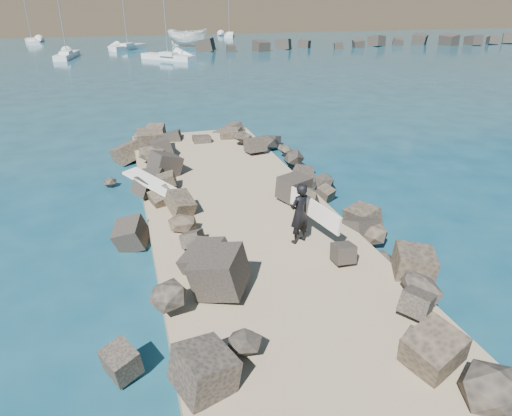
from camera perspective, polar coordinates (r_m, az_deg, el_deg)
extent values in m
plane|color=#0F384C|center=(14.64, -1.12, -3.76)|extent=(800.00, 800.00, 0.00)
cube|color=#8C7759|center=(12.83, 1.28, -6.67)|extent=(6.00, 26.00, 0.60)
cube|color=black|center=(12.70, -12.06, -6.57)|extent=(2.60, 22.00, 1.00)
cube|color=black|center=(14.17, 11.92, -3.09)|extent=(2.60, 22.00, 1.00)
cube|color=black|center=(77.84, 13.88, 19.38)|extent=(52.00, 4.00, 1.20)
cube|color=silver|center=(16.07, -12.31, 2.45)|extent=(2.20, 2.42, 0.09)
imported|color=white|center=(77.19, -8.54, 20.34)|extent=(7.12, 6.81, 2.77)
imported|color=black|center=(12.85, 5.45, -0.69)|extent=(0.76, 0.64, 1.79)
cube|color=white|center=(12.99, 7.31, -0.25)|extent=(0.66, 2.15, 0.70)
cube|color=silver|center=(89.90, -26.20, 18.10)|extent=(3.24, 7.85, 0.80)
cylinder|color=gray|center=(89.67, -26.77, 20.96)|extent=(0.12, 0.12, 8.43)
cube|color=silver|center=(88.98, -26.34, 18.36)|extent=(1.65, 2.35, 0.44)
cube|color=silver|center=(60.73, -10.93, 17.97)|extent=(6.29, 6.72, 0.80)
cylinder|color=gray|center=(60.40, -11.30, 22.20)|extent=(0.12, 0.12, 8.31)
cube|color=silver|center=(60.01, -10.90, 18.37)|extent=(2.31, 2.38, 0.44)
cube|color=silver|center=(96.79, -3.36, 20.72)|extent=(3.56, 7.43, 0.80)
cylinder|color=gray|center=(96.58, -3.42, 23.30)|extent=(0.12, 0.12, 7.99)
cube|color=silver|center=(95.94, -3.24, 20.99)|extent=(1.68, 2.28, 0.44)
cube|color=silver|center=(74.58, -15.73, 18.71)|extent=(5.57, 5.95, 0.80)
cylinder|color=gray|center=(74.32, -16.11, 21.79)|extent=(0.12, 0.12, 7.36)
cube|color=silver|center=(73.94, -15.76, 19.06)|extent=(2.05, 2.11, 0.44)
cube|color=silver|center=(66.07, -22.53, 17.14)|extent=(2.79, 7.52, 0.80)
cylinder|color=gray|center=(65.77, -23.19, 20.90)|extent=(0.12, 0.12, 8.09)
cube|color=silver|center=(65.16, -22.67, 17.48)|extent=(1.50, 2.22, 0.44)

